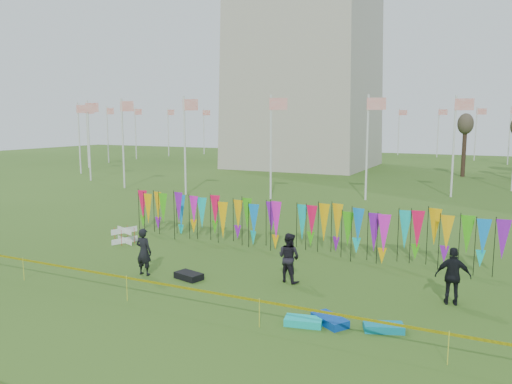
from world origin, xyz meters
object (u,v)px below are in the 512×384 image
at_px(person_right, 453,276).
at_px(box_kite, 125,235).
at_px(kite_bag_turquoise, 304,321).
at_px(person_mid, 289,257).
at_px(kite_bag_blue, 330,320).
at_px(kite_bag_black, 189,276).
at_px(kite_bag_teal, 384,327).
at_px(person_left, 144,252).

bearing_deg(person_right, box_kite, -15.87).
xyz_separation_m(person_right, kite_bag_turquoise, (-3.87, -3.78, -0.86)).
height_order(person_mid, kite_bag_blue, person_mid).
xyz_separation_m(person_right, kite_bag_black, (-9.43, -1.60, -0.85)).
relative_size(kite_bag_blue, kite_bag_black, 1.06).
xyz_separation_m(box_kite, person_mid, (9.63, -1.93, 0.55)).
bearing_deg(kite_bag_turquoise, kite_bag_black, 158.57).
relative_size(person_right, kite_bag_turquoise, 1.74).
relative_size(person_mid, kite_bag_teal, 1.66).
xyz_separation_m(person_mid, kite_bag_turquoise, (1.95, -3.59, -0.84)).
xyz_separation_m(box_kite, person_left, (4.13, -3.66, 0.54)).
distance_m(person_left, kite_bag_black, 2.09).
distance_m(kite_bag_turquoise, kite_bag_blue, 0.81).
height_order(person_left, person_right, person_right).
distance_m(person_mid, kite_bag_teal, 5.21).
bearing_deg(kite_bag_turquoise, person_right, 44.33).
bearing_deg(person_mid, kite_bag_turquoise, 132.14).
distance_m(person_mid, person_right, 5.82).
xyz_separation_m(person_left, kite_bag_black, (1.89, 0.33, -0.82)).
relative_size(kite_bag_turquoise, kite_bag_blue, 0.98).
bearing_deg(kite_bag_blue, kite_bag_teal, 7.58).
relative_size(person_left, kite_bag_black, 1.76).
distance_m(box_kite, kite_bag_turquoise, 12.83).
bearing_deg(person_right, person_mid, -7.54).
relative_size(box_kite, kite_bag_blue, 0.70).
height_order(kite_bag_blue, kite_bag_teal, kite_bag_blue).
relative_size(person_left, kite_bag_blue, 1.65).
xyz_separation_m(kite_bag_turquoise, kite_bag_teal, (2.26, 0.63, -0.00)).
relative_size(box_kite, kite_bag_teal, 0.70).
bearing_deg(box_kite, person_mid, -11.32).
height_order(person_left, kite_bag_turquoise, person_left).
xyz_separation_m(kite_bag_black, kite_bag_teal, (7.82, -1.56, -0.02)).
height_order(person_left, kite_bag_teal, person_left).
distance_m(kite_bag_blue, kite_bag_teal, 1.58).
distance_m(person_left, person_mid, 5.77).
bearing_deg(box_kite, person_left, -41.56).
bearing_deg(kite_bag_teal, person_left, 172.79).
bearing_deg(kite_bag_teal, kite_bag_turquoise, -164.49).
height_order(box_kite, kite_bag_black, box_kite).
distance_m(person_mid, kite_bag_black, 3.97).
xyz_separation_m(person_mid, kite_bag_black, (-3.62, -1.40, -0.83)).
bearing_deg(person_right, person_left, 0.18).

